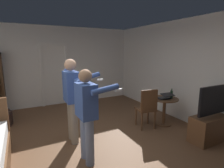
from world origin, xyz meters
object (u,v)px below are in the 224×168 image
at_px(wooden_chair, 147,107).
at_px(person_striped_shirt, 72,95).
at_px(tv_flatscreen, 212,124).
at_px(side_table, 164,107).
at_px(bottle_on_table, 171,94).
at_px(laptop, 165,97).
at_px(person_blue_shirt, 87,110).

distance_m(wooden_chair, person_striped_shirt, 1.82).
height_order(tv_flatscreen, side_table, tv_flatscreen).
bearing_deg(wooden_chair, bottle_on_table, -8.15).
distance_m(bottle_on_table, wooden_chair, 0.74).
xyz_separation_m(laptop, wooden_chair, (-0.51, 0.06, -0.21)).
height_order(bottle_on_table, wooden_chair, wooden_chair).
relative_size(tv_flatscreen, side_table, 1.71).
xyz_separation_m(laptop, person_striped_shirt, (-2.26, 0.29, 0.25)).
bearing_deg(person_blue_shirt, person_striped_shirt, 92.02).
distance_m(side_table, person_blue_shirt, 2.37).
bearing_deg(bottle_on_table, person_striped_shirt, 172.38).
xyz_separation_m(side_table, person_striped_shirt, (-2.30, 0.25, 0.53)).
bearing_deg(bottle_on_table, person_blue_shirt, -169.03).
height_order(tv_flatscreen, wooden_chair, tv_flatscreen).
relative_size(side_table, bottle_on_table, 2.85).
relative_size(side_table, wooden_chair, 0.71).
xyz_separation_m(laptop, person_blue_shirt, (-2.23, -0.50, 0.17)).
bearing_deg(wooden_chair, person_blue_shirt, -161.83).
xyz_separation_m(side_table, laptop, (-0.03, -0.04, 0.28)).
bearing_deg(bottle_on_table, side_table, 150.26).
bearing_deg(side_table, laptop, -126.84).
height_order(side_table, person_blue_shirt, person_blue_shirt).
distance_m(side_table, laptop, 0.28).
relative_size(wooden_chair, person_striped_shirt, 0.57).
distance_m(side_table, person_striped_shirt, 2.37).
relative_size(side_table, person_striped_shirt, 0.40).
bearing_deg(person_striped_shirt, side_table, -6.11).
bearing_deg(person_blue_shirt, laptop, 12.70).
relative_size(side_table, person_blue_shirt, 0.44).
height_order(tv_flatscreen, person_blue_shirt, person_blue_shirt).
height_order(bottle_on_table, person_blue_shirt, person_blue_shirt).
bearing_deg(person_striped_shirt, tv_flatscreen, -26.74).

